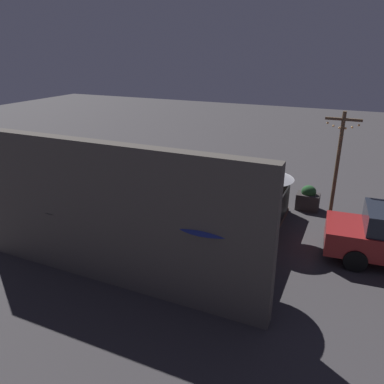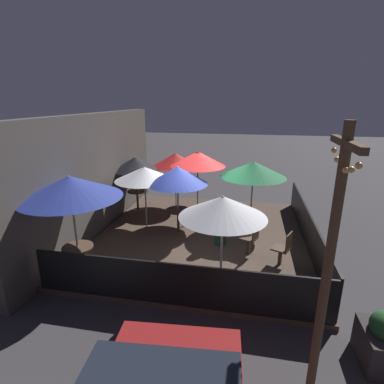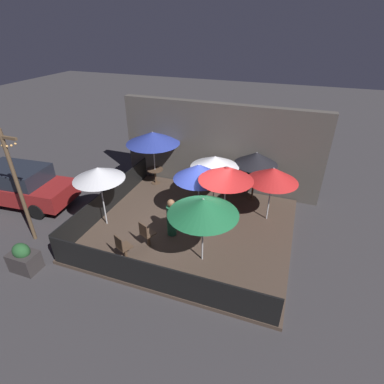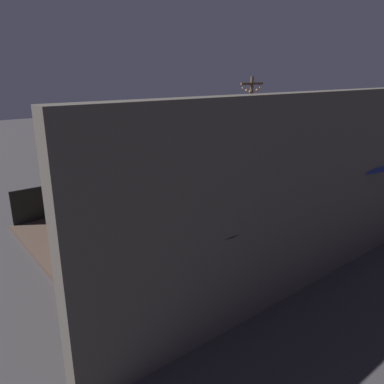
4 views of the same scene
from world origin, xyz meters
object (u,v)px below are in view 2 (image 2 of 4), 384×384
patio_umbrella_4 (144,174)px  dining_table_0 (137,195)px  patio_umbrella_5 (253,169)px  patio_umbrella_7 (198,159)px  patio_chair_0 (284,248)px  dining_table_1 (78,252)px  light_post (328,265)px  patio_umbrella_2 (178,175)px  patron_0 (221,223)px  patio_umbrella_3 (175,160)px  patio_chair_1 (251,237)px  patio_umbrella_0 (136,164)px  patio_umbrella_6 (223,207)px  patio_umbrella_1 (70,187)px  planter_box (381,342)px  dining_table_2 (178,215)px

patio_umbrella_4 → dining_table_0: patio_umbrella_4 is taller
patio_umbrella_4 → patio_umbrella_5: bearing=-79.5°
patio_umbrella_7 → patio_chair_0: 3.99m
dining_table_1 → light_post: bearing=-114.9°
patio_umbrella_2 → patron_0: size_ratio=1.54×
patio_umbrella_2 → patio_umbrella_7: bearing=-21.6°
patio_chair_0 → patio_umbrella_3: bearing=-21.4°
dining_table_1 → patio_chair_1: size_ratio=0.77×
patio_umbrella_7 → patio_chair_1: patio_umbrella_7 is taller
patio_umbrella_0 → patio_umbrella_5: (-0.82, -4.21, 0.15)m
dining_table_0 → patio_chair_0: bearing=-121.7°
patio_umbrella_3 → dining_table_0: (-0.78, 1.31, -1.25)m
patio_umbrella_6 → dining_table_0: patio_umbrella_6 is taller
patio_umbrella_7 → patio_chair_1: size_ratio=2.59×
patio_umbrella_1 → patio_umbrella_6: size_ratio=1.07×
patio_umbrella_7 → planter_box: bearing=-142.8°
patio_umbrella_3 → patron_0: (-2.98, -2.05, -1.19)m
patio_umbrella_5 → planter_box: (-4.94, -2.11, -1.65)m
patio_umbrella_7 → dining_table_1: 4.67m
patron_0 → patio_umbrella_7: bearing=-145.3°
patio_umbrella_4 → patio_umbrella_7: bearing=-62.4°
dining_table_0 → patio_chair_0: size_ratio=0.84×
patio_umbrella_4 → patio_chair_0: patio_umbrella_4 is taller
patron_0 → patio_umbrella_2: bearing=-106.3°
patio_umbrella_0 → patio_chair_0: patio_umbrella_0 is taller
dining_table_1 → patron_0: size_ratio=0.52×
dining_table_1 → patio_chair_0: size_ratio=0.79×
patio_umbrella_1 → patio_chair_1: bearing=-67.8°
patio_umbrella_1 → patron_0: 4.15m
patio_chair_0 → planter_box: size_ratio=0.96×
patio_umbrella_5 → dining_table_2: (-0.88, 2.22, -1.35)m
patio_umbrella_0 → patio_umbrella_6: (-4.70, -3.61, 0.24)m
patio_umbrella_0 → dining_table_2: (-1.70, -1.99, -1.20)m
patio_chair_0 → patio_chair_1: (0.40, 0.80, 0.02)m
dining_table_1 → patio_umbrella_2: bearing=-34.3°
patio_umbrella_7 → dining_table_2: patio_umbrella_7 is taller
patio_umbrella_0 → patio_umbrella_2: size_ratio=0.96×
patio_umbrella_1 → patio_umbrella_7: bearing=-30.9°
patio_umbrella_0 → patio_umbrella_1: bearing=-177.8°
patio_umbrella_4 → dining_table_2: (-0.26, -1.14, -1.20)m
patio_umbrella_2 → patio_umbrella_6: size_ratio=0.95×
patio_chair_0 → patron_0: patron_0 is taller
dining_table_0 → planter_box: size_ratio=0.80×
dining_table_2 → patio_chair_1: patio_chair_1 is taller
patio_umbrella_2 → planter_box: bearing=-133.1°
dining_table_0 → dining_table_1: size_ratio=1.06×
dining_table_0 → patron_0: bearing=-123.2°
patio_umbrella_0 → patio_umbrella_1: 4.39m
patio_umbrella_7 → dining_table_0: bearing=75.6°
patio_umbrella_3 → dining_table_0: 1.97m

